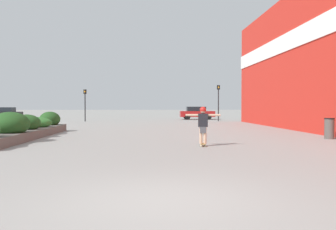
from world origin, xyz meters
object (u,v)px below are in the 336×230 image
Objects in this scene: skateboarder at (203,121)px; trash_bin at (329,128)px; traffic_light_left at (85,99)px; car_leftmost at (197,113)px; car_center_left at (2,113)px; skateboard at (203,144)px; traffic_light_right at (218,97)px.

skateboarder reaches higher than trash_bin.
trash_bin is 25.71m from traffic_light_left.
skateboarder is 28.90m from car_leftmost.
car_leftmost is at bearing -90.02° from car_center_left.
car_leftmost is at bearing 96.60° from trash_bin.
skateboard is at bearing -70.23° from traffic_light_left.
skateboard is at bearing -155.71° from trash_bin.
traffic_light_right reaches higher than skateboarder.
skateboarder is 0.39× the size of traffic_light_right.
traffic_light_left is at bearing -116.11° from car_center_left.
skateboarder reaches higher than skateboard.
car_center_left is at bearing -90.02° from car_leftmost.
trash_bin is at bearing 30.88° from skateboarder.
traffic_light_left is at bearing -67.54° from car_leftmost.
trash_bin is at bearing -54.33° from traffic_light_left.
traffic_light_left reaches higher than trash_bin.
skateboard is 7.06m from trash_bin.
traffic_light_right reaches higher than skateboard.
car_leftmost is 1.21× the size of traffic_light_left.
trash_bin is 21.07m from traffic_light_right.
trash_bin is (6.43, 2.90, -0.47)m from skateboarder.
car_center_left is at bearing 129.61° from skateboard.
traffic_light_right is (5.05, 23.83, 1.54)m from skateboarder.
car_leftmost is 13.04m from traffic_light_left.
skateboarder reaches higher than car_center_left.
traffic_light_left is (-14.96, 20.84, 1.72)m from trash_bin.
traffic_light_left reaches higher than skateboard.
skateboard is 0.65× the size of trash_bin.
skateboard is 0.15× the size of car_center_left.
traffic_light_left is 0.87× the size of traffic_light_right.
car_leftmost is 22.09m from car_center_left.
car_center_left is 11.36m from traffic_light_left.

